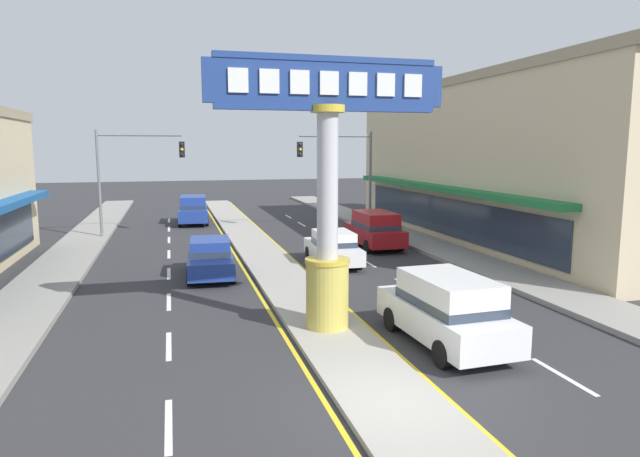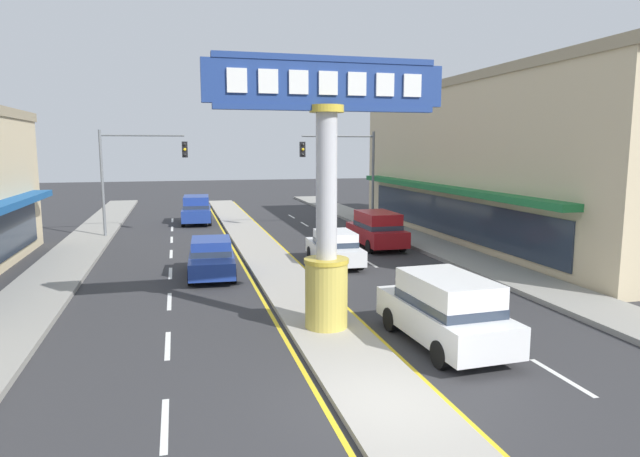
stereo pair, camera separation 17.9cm
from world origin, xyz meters
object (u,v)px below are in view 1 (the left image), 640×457
(traffic_light_left_side, at_px, (131,164))
(suv_far_left_oncoming, at_px, (375,229))
(district_sign, at_px, (327,194))
(sedan_far_right_lane, at_px, (333,247))
(traffic_light_right_side, at_px, (344,163))
(sedan_near_right_lane, at_px, (210,257))
(suv_near_left_lane, at_px, (193,209))
(suv_mid_left_lane, at_px, (446,309))
(storefront_right, at_px, (516,161))

(traffic_light_left_side, xyz_separation_m, suv_far_left_oncoming, (12.36, -6.63, -3.26))
(district_sign, height_order, sedan_far_right_lane, district_sign)
(district_sign, distance_m, traffic_light_right_side, 19.53)
(sedan_near_right_lane, xyz_separation_m, suv_near_left_lane, (0.00, 16.38, 0.20))
(suv_mid_left_lane, bearing_deg, sedan_far_right_lane, 90.03)
(traffic_light_left_side, relative_size, suv_mid_left_lane, 1.32)
(traffic_light_left_side, bearing_deg, suv_far_left_oncoming, -28.19)
(storefront_right, distance_m, suv_near_left_lane, 21.12)
(traffic_light_left_side, distance_m, sedan_near_right_lane, 12.10)
(sedan_near_right_lane, bearing_deg, district_sign, -70.71)
(storefront_right, xyz_separation_m, suv_far_left_oncoming, (-8.73, -0.68, -3.47))
(storefront_right, bearing_deg, suv_near_left_lane, 147.13)
(sedan_far_right_lane, distance_m, suv_mid_left_lane, 10.58)
(storefront_right, height_order, suv_far_left_oncoming, storefront_right)
(district_sign, height_order, traffic_light_left_side, district_sign)
(traffic_light_right_side, distance_m, suv_far_left_oncoming, 7.07)
(traffic_light_left_side, distance_m, suv_far_left_oncoming, 14.40)
(traffic_light_left_side, xyz_separation_m, sedan_far_right_lane, (9.06, -10.14, -3.46))
(traffic_light_right_side, height_order, suv_mid_left_lane, traffic_light_right_side)
(traffic_light_right_side, bearing_deg, district_sign, -108.90)
(traffic_light_left_side, height_order, sedan_near_right_lane, traffic_light_left_side)
(suv_far_left_oncoming, bearing_deg, sedan_far_right_lane, -133.26)
(traffic_light_left_side, height_order, suv_mid_left_lane, traffic_light_left_side)
(sedan_far_right_lane, bearing_deg, sedan_near_right_lane, -170.80)
(traffic_light_left_side, distance_m, suv_near_left_lane, 7.23)
(sedan_near_right_lane, bearing_deg, sedan_far_right_lane, 9.20)
(storefront_right, distance_m, sedan_far_right_lane, 13.25)
(storefront_right, xyz_separation_m, suv_near_left_lane, (-17.50, 11.31, -3.47))
(district_sign, relative_size, traffic_light_right_side, 1.21)
(storefront_right, xyz_separation_m, sedan_near_right_lane, (-17.50, -5.07, -3.67))
(district_sign, distance_m, storefront_right, 19.60)
(suv_mid_left_lane, height_order, suv_far_left_oncoming, same)
(traffic_light_right_side, distance_m, sedan_near_right_lane, 14.41)
(sedan_near_right_lane, bearing_deg, traffic_light_left_side, 108.03)
(traffic_light_left_side, distance_m, suv_mid_left_lane, 22.85)
(sedan_far_right_lane, xyz_separation_m, suv_far_left_oncoming, (3.30, 3.51, 0.20))
(district_sign, relative_size, sedan_far_right_lane, 1.72)
(district_sign, bearing_deg, sedan_far_right_lane, 72.54)
(traffic_light_right_side, bearing_deg, suv_near_left_lane, 147.73)
(suv_mid_left_lane, bearing_deg, traffic_light_right_side, 80.02)
(suv_mid_left_lane, xyz_separation_m, suv_far_left_oncoming, (3.30, 14.09, 0.00))
(suv_near_left_lane, bearing_deg, sedan_far_right_lane, -70.55)
(storefront_right, relative_size, suv_mid_left_lane, 5.47)
(sedan_far_right_lane, bearing_deg, traffic_light_left_side, 131.79)
(sedan_near_right_lane, distance_m, suv_far_left_oncoming, 9.82)
(traffic_light_right_side, bearing_deg, suv_far_left_oncoming, -92.61)
(sedan_far_right_lane, bearing_deg, storefront_right, 19.19)
(traffic_light_left_side, bearing_deg, suv_near_left_lane, 56.18)
(storefront_right, height_order, suv_mid_left_lane, storefront_right)
(sedan_near_right_lane, bearing_deg, storefront_right, 16.16)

